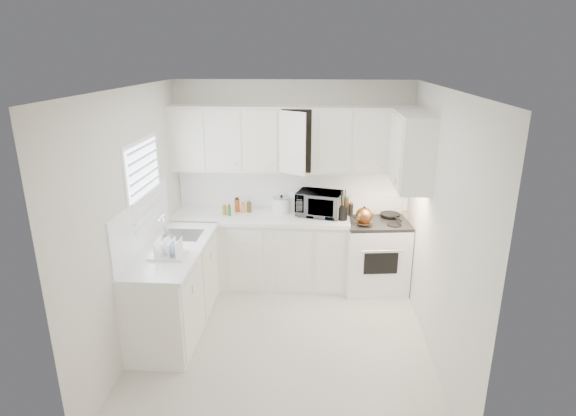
# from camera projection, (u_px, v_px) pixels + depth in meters

# --- Properties ---
(floor) EXTENTS (3.20, 3.20, 0.00)m
(floor) POSITION_uv_depth(u_px,v_px,m) (284.00, 340.00, 5.02)
(floor) COLOR beige
(floor) RESTS_ON ground
(ceiling) EXTENTS (3.20, 3.20, 0.00)m
(ceiling) POSITION_uv_depth(u_px,v_px,m) (283.00, 89.00, 4.20)
(ceiling) COLOR white
(ceiling) RESTS_ON ground
(wall_back) EXTENTS (3.00, 0.00, 3.00)m
(wall_back) POSITION_uv_depth(u_px,v_px,m) (293.00, 183.00, 6.13)
(wall_back) COLOR silver
(wall_back) RESTS_ON ground
(wall_front) EXTENTS (3.00, 0.00, 3.00)m
(wall_front) POSITION_uv_depth(u_px,v_px,m) (264.00, 310.00, 3.09)
(wall_front) COLOR silver
(wall_front) RESTS_ON ground
(wall_left) EXTENTS (0.00, 3.20, 3.20)m
(wall_left) POSITION_uv_depth(u_px,v_px,m) (134.00, 222.00, 4.71)
(wall_left) COLOR silver
(wall_left) RESTS_ON ground
(wall_right) EXTENTS (0.00, 3.20, 3.20)m
(wall_right) POSITION_uv_depth(u_px,v_px,m) (439.00, 229.00, 4.51)
(wall_right) COLOR silver
(wall_right) RESTS_ON ground
(window_blinds) EXTENTS (0.06, 0.96, 1.06)m
(window_blinds) POSITION_uv_depth(u_px,v_px,m) (146.00, 188.00, 4.96)
(window_blinds) COLOR white
(window_blinds) RESTS_ON wall_left
(lower_cabinets_back) EXTENTS (2.22, 0.60, 0.90)m
(lower_cabinets_back) POSITION_uv_depth(u_px,v_px,m) (261.00, 251.00, 6.13)
(lower_cabinets_back) COLOR silver
(lower_cabinets_back) RESTS_ON floor
(lower_cabinets_left) EXTENTS (0.60, 1.60, 0.90)m
(lower_cabinets_left) POSITION_uv_depth(u_px,v_px,m) (175.00, 289.00, 5.14)
(lower_cabinets_left) COLOR silver
(lower_cabinets_left) RESTS_ON floor
(countertop_back) EXTENTS (2.24, 0.64, 0.05)m
(countertop_back) POSITION_uv_depth(u_px,v_px,m) (261.00, 217.00, 5.97)
(countertop_back) COLOR white
(countertop_back) RESTS_ON lower_cabinets_back
(countertop_left) EXTENTS (0.64, 1.62, 0.05)m
(countertop_left) POSITION_uv_depth(u_px,v_px,m) (173.00, 249.00, 4.99)
(countertop_left) COLOR white
(countertop_left) RESTS_ON lower_cabinets_left
(backsplash_back) EXTENTS (2.98, 0.02, 0.55)m
(backsplash_back) POSITION_uv_depth(u_px,v_px,m) (293.00, 189.00, 6.14)
(backsplash_back) COLOR white
(backsplash_back) RESTS_ON wall_back
(backsplash_left) EXTENTS (0.02, 1.60, 0.55)m
(backsplash_left) POSITION_uv_depth(u_px,v_px,m) (142.00, 222.00, 4.92)
(backsplash_left) COLOR white
(backsplash_left) RESTS_ON wall_left
(upper_cabinets_back) EXTENTS (3.00, 0.33, 0.80)m
(upper_cabinets_back) POSITION_uv_depth(u_px,v_px,m) (292.00, 171.00, 5.91)
(upper_cabinets_back) COLOR silver
(upper_cabinets_back) RESTS_ON wall_back
(upper_cabinets_right) EXTENTS (0.33, 0.90, 0.80)m
(upper_cabinets_right) POSITION_uv_depth(u_px,v_px,m) (408.00, 186.00, 5.24)
(upper_cabinets_right) COLOR silver
(upper_cabinets_right) RESTS_ON wall_right
(sink) EXTENTS (0.42, 0.38, 0.30)m
(sink) POSITION_uv_depth(u_px,v_px,m) (181.00, 225.00, 5.28)
(sink) COLOR gray
(sink) RESTS_ON countertop_left
(stove) EXTENTS (0.83, 0.71, 1.18)m
(stove) POSITION_uv_depth(u_px,v_px,m) (375.00, 246.00, 5.95)
(stove) COLOR white
(stove) RESTS_ON floor
(tea_kettle) EXTENTS (0.26, 0.22, 0.23)m
(tea_kettle) POSITION_uv_depth(u_px,v_px,m) (364.00, 215.00, 5.67)
(tea_kettle) COLOR brown
(tea_kettle) RESTS_ON stove
(frying_pan) EXTENTS (0.38, 0.48, 0.04)m
(frying_pan) POSITION_uv_depth(u_px,v_px,m) (390.00, 214.00, 5.98)
(frying_pan) COLOR black
(frying_pan) RESTS_ON stove
(microwave) EXTENTS (0.61, 0.43, 0.37)m
(microwave) POSITION_uv_depth(u_px,v_px,m) (320.00, 201.00, 5.92)
(microwave) COLOR gray
(microwave) RESTS_ON countertop_back
(rice_cooker) EXTENTS (0.24, 0.24, 0.23)m
(rice_cooker) POSITION_uv_depth(u_px,v_px,m) (281.00, 204.00, 6.03)
(rice_cooker) COLOR white
(rice_cooker) RESTS_ON countertop_back
(paper_towel) EXTENTS (0.12, 0.12, 0.27)m
(paper_towel) POSITION_uv_depth(u_px,v_px,m) (294.00, 201.00, 6.08)
(paper_towel) COLOR white
(paper_towel) RESTS_ON countertop_back
(utensil_crock) EXTENTS (0.13, 0.13, 0.40)m
(utensil_crock) POSITION_uv_depth(u_px,v_px,m) (343.00, 204.00, 5.75)
(utensil_crock) COLOR black
(utensil_crock) RESTS_ON countertop_back
(dish_rack) EXTENTS (0.36, 0.27, 0.20)m
(dish_rack) POSITION_uv_depth(u_px,v_px,m) (168.00, 247.00, 4.73)
(dish_rack) COLOR white
(dish_rack) RESTS_ON countertop_left
(spice_left_0) EXTENTS (0.06, 0.06, 0.13)m
(spice_left_0) POSITION_uv_depth(u_px,v_px,m) (226.00, 206.00, 6.10)
(spice_left_0) COLOR olive
(spice_left_0) RESTS_ON countertop_back
(spice_left_1) EXTENTS (0.06, 0.06, 0.13)m
(spice_left_1) POSITION_uv_depth(u_px,v_px,m) (231.00, 209.00, 6.01)
(spice_left_1) COLOR #2F6E24
(spice_left_1) RESTS_ON countertop_back
(spice_left_2) EXTENTS (0.06, 0.06, 0.13)m
(spice_left_2) POSITION_uv_depth(u_px,v_px,m) (238.00, 207.00, 6.09)
(spice_left_2) COLOR #B24E17
(spice_left_2) RESTS_ON countertop_back
(spice_left_3) EXTENTS (0.06, 0.06, 0.13)m
(spice_left_3) POSITION_uv_depth(u_px,v_px,m) (242.00, 209.00, 6.00)
(spice_left_3) COLOR #F29C39
(spice_left_3) RESTS_ON countertop_back
(spice_left_4) EXTENTS (0.06, 0.06, 0.13)m
(spice_left_4) POSITION_uv_depth(u_px,v_px,m) (249.00, 207.00, 6.08)
(spice_left_4) COLOR brown
(spice_left_4) RESTS_ON countertop_back
(sauce_right_0) EXTENTS (0.06, 0.06, 0.19)m
(sauce_right_0) POSITION_uv_depth(u_px,v_px,m) (337.00, 206.00, 6.03)
(sauce_right_0) COLOR #B24E17
(sauce_right_0) RESTS_ON countertop_back
(sauce_right_1) EXTENTS (0.06, 0.06, 0.19)m
(sauce_right_1) POSITION_uv_depth(u_px,v_px,m) (342.00, 207.00, 5.97)
(sauce_right_1) COLOR #F29C39
(sauce_right_1) RESTS_ON countertop_back
(sauce_right_2) EXTENTS (0.06, 0.06, 0.19)m
(sauce_right_2) POSITION_uv_depth(u_px,v_px,m) (346.00, 206.00, 6.03)
(sauce_right_2) COLOR brown
(sauce_right_2) RESTS_ON countertop_back
(sauce_right_3) EXTENTS (0.06, 0.06, 0.19)m
(sauce_right_3) POSITION_uv_depth(u_px,v_px,m) (350.00, 207.00, 5.97)
(sauce_right_3) COLOR black
(sauce_right_3) RESTS_ON countertop_back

